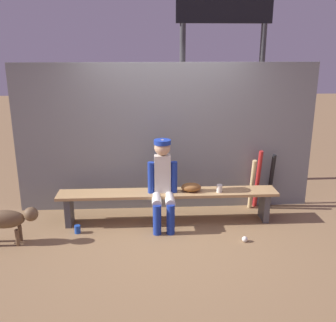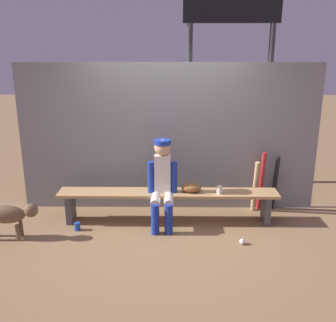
{
  "view_description": "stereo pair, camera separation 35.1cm",
  "coord_description": "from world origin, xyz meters",
  "px_view_note": "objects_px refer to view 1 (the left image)",
  "views": [
    {
      "loc": [
        -0.29,
        -5.09,
        2.43
      ],
      "look_at": [
        0.0,
        0.0,
        0.91
      ],
      "focal_mm": 41.49,
      "sensor_mm": 36.0,
      "label": 1
    },
    {
      "loc": [
        0.06,
        -5.1,
        2.43
      ],
      "look_at": [
        0.0,
        0.0,
        0.91
      ],
      "focal_mm": 41.49,
      "sensor_mm": 36.0,
      "label": 2
    }
  ],
  "objects_px": {
    "bat_aluminum_black": "(271,181)",
    "cup_on_bench": "(219,189)",
    "bat_wood_natural": "(252,185)",
    "dugout_bench": "(168,198)",
    "bat_aluminum_red": "(258,179)",
    "cup_on_ground": "(78,229)",
    "dog": "(8,219)",
    "player_seated": "(163,181)",
    "scoreboard": "(227,37)",
    "baseball": "(245,239)",
    "baseball_glove": "(191,187)"
  },
  "relations": [
    {
      "from": "dugout_bench",
      "to": "cup_on_bench",
      "type": "distance_m",
      "value": 0.73
    },
    {
      "from": "player_seated",
      "to": "bat_wood_natural",
      "type": "bearing_deg",
      "value": 18.68
    },
    {
      "from": "bat_wood_natural",
      "to": "cup_on_bench",
      "type": "distance_m",
      "value": 0.72
    },
    {
      "from": "dugout_bench",
      "to": "bat_wood_natural",
      "type": "xyz_separation_m",
      "value": [
        1.3,
        0.36,
        0.04
      ]
    },
    {
      "from": "baseball_glove",
      "to": "scoreboard",
      "type": "height_order",
      "value": "scoreboard"
    },
    {
      "from": "cup_on_ground",
      "to": "dog",
      "type": "distance_m",
      "value": 0.88
    },
    {
      "from": "bat_aluminum_red",
      "to": "cup_on_ground",
      "type": "distance_m",
      "value": 2.76
    },
    {
      "from": "baseball_glove",
      "to": "scoreboard",
      "type": "bearing_deg",
      "value": 65.49
    },
    {
      "from": "bat_aluminum_red",
      "to": "cup_on_bench",
      "type": "relative_size",
      "value": 8.49
    },
    {
      "from": "cup_on_ground",
      "to": "scoreboard",
      "type": "bearing_deg",
      "value": 40.22
    },
    {
      "from": "bat_aluminum_black",
      "to": "scoreboard",
      "type": "bearing_deg",
      "value": 112.46
    },
    {
      "from": "dugout_bench",
      "to": "cup_on_bench",
      "type": "height_order",
      "value": "cup_on_bench"
    },
    {
      "from": "dog",
      "to": "baseball",
      "type": "bearing_deg",
      "value": -2.46
    },
    {
      "from": "player_seated",
      "to": "baseball",
      "type": "height_order",
      "value": "player_seated"
    },
    {
      "from": "dugout_bench",
      "to": "scoreboard",
      "type": "distance_m",
      "value": 2.98
    },
    {
      "from": "dugout_bench",
      "to": "bat_aluminum_red",
      "type": "distance_m",
      "value": 1.47
    },
    {
      "from": "scoreboard",
      "to": "dog",
      "type": "relative_size",
      "value": 4.44
    },
    {
      "from": "bat_aluminum_black",
      "to": "scoreboard",
      "type": "xyz_separation_m",
      "value": [
        -0.52,
        1.25,
        2.13
      ]
    },
    {
      "from": "player_seated",
      "to": "dog",
      "type": "height_order",
      "value": "player_seated"
    },
    {
      "from": "player_seated",
      "to": "cup_on_ground",
      "type": "bearing_deg",
      "value": -171.24
    },
    {
      "from": "dugout_bench",
      "to": "cup_on_ground",
      "type": "xyz_separation_m",
      "value": [
        -1.24,
        -0.29,
        -0.31
      ]
    },
    {
      "from": "bat_aluminum_red",
      "to": "cup_on_bench",
      "type": "bearing_deg",
      "value": -144.7
    },
    {
      "from": "player_seated",
      "to": "baseball_glove",
      "type": "distance_m",
      "value": 0.44
    },
    {
      "from": "player_seated",
      "to": "bat_aluminum_black",
      "type": "height_order",
      "value": "player_seated"
    },
    {
      "from": "baseball",
      "to": "dog",
      "type": "relative_size",
      "value": 0.09
    },
    {
      "from": "dugout_bench",
      "to": "cup_on_ground",
      "type": "height_order",
      "value": "dugout_bench"
    },
    {
      "from": "dog",
      "to": "cup_on_ground",
      "type": "bearing_deg",
      "value": 16.86
    },
    {
      "from": "baseball_glove",
      "to": "baseball",
      "type": "relative_size",
      "value": 3.78
    },
    {
      "from": "dugout_bench",
      "to": "player_seated",
      "type": "xyz_separation_m",
      "value": [
        -0.08,
        -0.11,
        0.29
      ]
    },
    {
      "from": "bat_aluminum_black",
      "to": "cup_on_bench",
      "type": "distance_m",
      "value": 1.03
    },
    {
      "from": "dugout_bench",
      "to": "dog",
      "type": "distance_m",
      "value": 2.1
    },
    {
      "from": "bat_wood_natural",
      "to": "dog",
      "type": "bearing_deg",
      "value": -165.13
    },
    {
      "from": "dugout_bench",
      "to": "bat_aluminum_red",
      "type": "height_order",
      "value": "bat_aluminum_red"
    },
    {
      "from": "bat_aluminum_red",
      "to": "scoreboard",
      "type": "relative_size",
      "value": 0.25
    },
    {
      "from": "player_seated",
      "to": "bat_aluminum_red",
      "type": "xyz_separation_m",
      "value": [
        1.48,
        0.53,
        -0.19
      ]
    },
    {
      "from": "bat_aluminum_black",
      "to": "cup_on_bench",
      "type": "bearing_deg",
      "value": -150.83
    },
    {
      "from": "bat_aluminum_black",
      "to": "dog",
      "type": "bearing_deg",
      "value": -165.17
    },
    {
      "from": "bat_wood_natural",
      "to": "baseball",
      "type": "height_order",
      "value": "bat_wood_natural"
    },
    {
      "from": "bat_wood_natural",
      "to": "bat_aluminum_black",
      "type": "distance_m",
      "value": 0.33
    },
    {
      "from": "bat_aluminum_red",
      "to": "baseball",
      "type": "relative_size",
      "value": 12.62
    },
    {
      "from": "cup_on_bench",
      "to": "dugout_bench",
      "type": "bearing_deg",
      "value": 174.95
    },
    {
      "from": "baseball_glove",
      "to": "scoreboard",
      "type": "distance_m",
      "value": 2.76
    },
    {
      "from": "player_seated",
      "to": "bat_aluminum_red",
      "type": "height_order",
      "value": "player_seated"
    },
    {
      "from": "cup_on_bench",
      "to": "scoreboard",
      "type": "height_order",
      "value": "scoreboard"
    },
    {
      "from": "bat_aluminum_black",
      "to": "baseball",
      "type": "bearing_deg",
      "value": -121.0
    },
    {
      "from": "bat_aluminum_black",
      "to": "scoreboard",
      "type": "distance_m",
      "value": 2.52
    },
    {
      "from": "bat_aluminum_red",
      "to": "bat_aluminum_black",
      "type": "xyz_separation_m",
      "value": [
        0.21,
        0.01,
        -0.03
      ]
    },
    {
      "from": "bat_aluminum_black",
      "to": "baseball",
      "type": "xyz_separation_m",
      "value": [
        -0.66,
        -1.09,
        -0.4
      ]
    },
    {
      "from": "bat_aluminum_black",
      "to": "dog",
      "type": "relative_size",
      "value": 1.03
    },
    {
      "from": "bat_wood_natural",
      "to": "cup_on_ground",
      "type": "distance_m",
      "value": 2.64
    }
  ]
}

